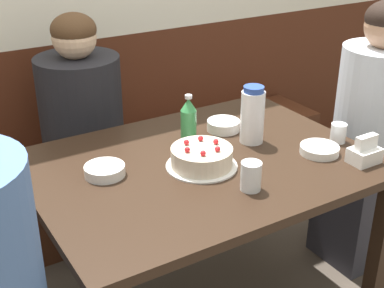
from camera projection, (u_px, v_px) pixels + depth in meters
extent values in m
cube|color=#4C2314|center=(96.00, 126.00, 2.85)|extent=(4.80, 0.04, 0.94)
cube|color=#472314|center=(116.00, 186.00, 2.79)|extent=(2.48, 0.38, 0.42)
cube|color=black|center=(201.00, 165.00, 1.94)|extent=(1.22, 0.90, 0.03)
cube|color=black|center=(379.00, 254.00, 2.05)|extent=(0.06, 0.06, 0.69)
cube|color=black|center=(30.00, 239.00, 2.14)|extent=(0.06, 0.06, 0.69)
cube|color=black|center=(252.00, 170.00, 2.67)|extent=(0.06, 0.06, 0.69)
cylinder|color=white|center=(202.00, 166.00, 1.89)|extent=(0.25, 0.25, 0.01)
cylinder|color=beige|center=(202.00, 157.00, 1.88)|extent=(0.22, 0.22, 0.07)
sphere|color=red|center=(186.00, 142.00, 1.88)|extent=(0.02, 0.02, 0.02)
sphere|color=red|center=(187.00, 150.00, 1.83)|extent=(0.02, 0.02, 0.02)
sphere|color=red|center=(203.00, 153.00, 1.81)|extent=(0.02, 0.02, 0.02)
sphere|color=red|center=(218.00, 149.00, 1.84)|extent=(0.02, 0.02, 0.02)
sphere|color=red|center=(216.00, 142.00, 1.89)|extent=(0.02, 0.02, 0.02)
sphere|color=red|center=(201.00, 138.00, 1.91)|extent=(0.02, 0.02, 0.02)
cylinder|color=white|center=(252.00, 117.00, 2.04)|extent=(0.09, 0.09, 0.20)
cylinder|color=#28479E|center=(254.00, 89.00, 1.99)|extent=(0.08, 0.08, 0.02)
cylinder|color=#388E4C|center=(189.00, 126.00, 2.07)|extent=(0.06, 0.06, 0.13)
cone|color=#388E4C|center=(188.00, 104.00, 2.03)|extent=(0.06, 0.06, 0.05)
cylinder|color=silver|center=(188.00, 97.00, 2.01)|extent=(0.03, 0.03, 0.01)
cube|color=white|center=(364.00, 155.00, 1.91)|extent=(0.11, 0.08, 0.05)
cube|color=white|center=(366.00, 142.00, 1.89)|extent=(0.09, 0.03, 0.05)
cylinder|color=white|center=(319.00, 150.00, 1.99)|extent=(0.15, 0.15, 0.03)
cylinder|color=white|center=(223.00, 125.00, 2.18)|extent=(0.13, 0.13, 0.04)
cylinder|color=white|center=(105.00, 171.00, 1.83)|extent=(0.14, 0.14, 0.04)
cylinder|color=silver|center=(338.00, 133.00, 2.07)|extent=(0.06, 0.06, 0.07)
cylinder|color=silver|center=(251.00, 176.00, 1.73)|extent=(0.07, 0.07, 0.10)
cube|color=#33333D|center=(359.00, 213.00, 2.53)|extent=(0.34, 0.30, 0.45)
cylinder|color=silver|center=(375.00, 112.00, 2.31)|extent=(0.34, 0.34, 0.58)
cube|color=#33333D|center=(90.00, 204.00, 2.61)|extent=(0.30, 0.34, 0.45)
cylinder|color=black|center=(81.00, 112.00, 2.40)|extent=(0.37, 0.37, 0.51)
sphere|color=beige|center=(74.00, 37.00, 2.25)|extent=(0.19, 0.19, 0.19)
ellipsoid|color=#4C331E|center=(73.00, 30.00, 2.24)|extent=(0.19, 0.19, 0.14)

